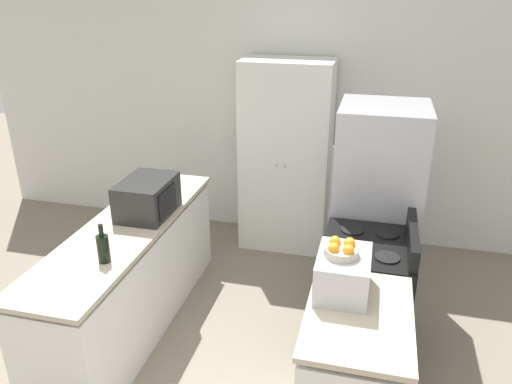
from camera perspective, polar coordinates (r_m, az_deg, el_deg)
name	(u,v)px	position (r m, az deg, el deg)	size (l,w,h in m)	color
wall_back	(290,117)	(5.30, 3.88, 8.54)	(7.00, 0.06, 2.60)	silver
counter_left	(131,277)	(4.17, -14.12, -9.44)	(0.60, 2.24, 0.90)	silver
counter_right	(353,377)	(3.24, 11.02, -20.05)	(0.60, 0.89, 0.90)	silver
pantry_cabinet	(286,157)	(5.09, 3.47, 4.05)	(0.88, 0.56, 1.94)	silver
stove	(364,296)	(3.88, 12.20, -11.50)	(0.66, 0.73, 1.06)	black
refrigerator	(376,206)	(4.35, 13.55, -1.51)	(0.73, 0.71, 1.73)	#A3A3A8
microwave	(147,197)	(4.03, -12.30, -0.58)	(0.37, 0.51, 0.29)	black
wine_bottle	(103,248)	(3.45, -17.06, -6.12)	(0.08, 0.08, 0.27)	black
toaster_oven	(343,274)	(3.04, 9.88, -9.17)	(0.32, 0.41, 0.25)	#B2B2B7
fruit_bowl	(341,249)	(2.95, 9.73, -6.48)	(0.21, 0.21, 0.10)	#B2A893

